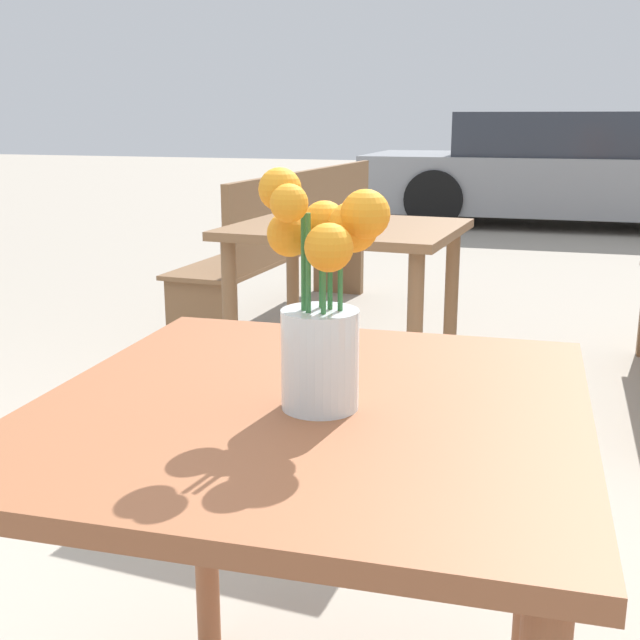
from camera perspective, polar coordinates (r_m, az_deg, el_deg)
The scene contains 5 objects.
table_front at distance 1.20m, azimuth -0.53°, elevation -10.65°, with size 0.82×0.86×0.72m.
flower_vase at distance 1.09m, azimuth 0.14°, elevation 0.91°, with size 0.17×0.16×0.33m.
bench_near at distance 4.28m, azimuth -1.70°, elevation 5.68°, with size 0.42×1.99×0.85m.
table_back at distance 2.79m, azimuth 1.89°, elevation 3.98°, with size 0.79×0.70×0.75m.
parked_car at distance 9.02m, azimuth 17.39°, elevation 10.08°, with size 4.31×1.87×1.17m.
Camera 1 is at (0.35, -1.03, 1.11)m, focal length 45.00 mm.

